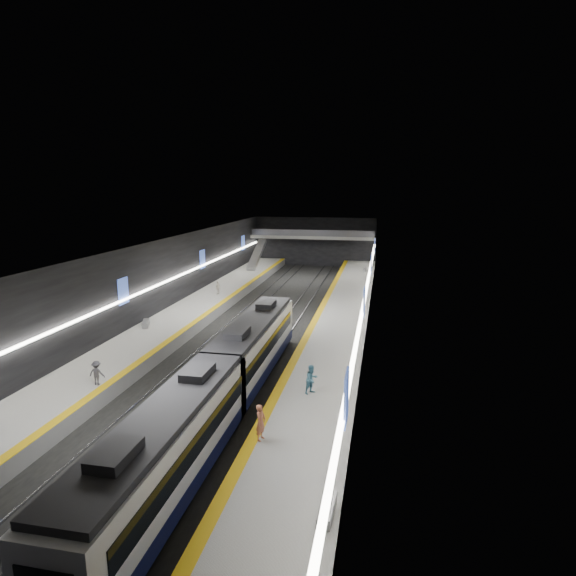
% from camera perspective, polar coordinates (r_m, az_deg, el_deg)
% --- Properties ---
extents(ground, '(70.00, 70.00, 0.00)m').
position_cam_1_polar(ground, '(46.87, -2.98, -4.19)').
color(ground, black).
rests_on(ground, ground).
extents(ceiling, '(20.00, 70.00, 0.04)m').
position_cam_1_polar(ceiling, '(45.29, -3.09, 5.58)').
color(ceiling, beige).
rests_on(ceiling, wall_left).
extents(wall_left, '(0.04, 70.00, 8.00)m').
position_cam_1_polar(wall_left, '(49.31, -14.37, 1.04)').
color(wall_left, black).
rests_on(wall_left, ground).
extents(wall_right, '(0.04, 70.00, 8.00)m').
position_cam_1_polar(wall_right, '(44.55, 9.53, 0.11)').
color(wall_right, black).
rests_on(wall_right, ground).
extents(wall_back, '(20.00, 0.04, 8.00)m').
position_cam_1_polar(wall_back, '(79.90, 3.18, 5.50)').
color(wall_back, black).
rests_on(wall_back, ground).
extents(platform_left, '(5.00, 70.00, 1.00)m').
position_cam_1_polar(platform_left, '(49.07, -11.52, -3.07)').
color(platform_left, slate).
rests_on(platform_left, ground).
extents(tile_surface_left, '(5.00, 70.00, 0.02)m').
position_cam_1_polar(tile_surface_left, '(48.94, -11.54, -2.49)').
color(tile_surface_left, '#9A9A95').
rests_on(tile_surface_left, platform_left).
extents(tactile_strip_left, '(0.60, 70.00, 0.02)m').
position_cam_1_polar(tactile_strip_left, '(48.14, -9.12, -2.63)').
color(tactile_strip_left, '#E2AF0B').
rests_on(tactile_strip_left, platform_left).
extents(platform_right, '(5.00, 70.00, 1.00)m').
position_cam_1_polar(platform_right, '(45.53, 6.23, -4.08)').
color(platform_right, slate).
rests_on(platform_right, ground).
extents(tile_surface_right, '(5.00, 70.00, 0.02)m').
position_cam_1_polar(tile_surface_right, '(45.39, 6.24, -3.46)').
color(tile_surface_right, '#9A9A95').
rests_on(tile_surface_right, platform_right).
extents(tactile_strip_right, '(0.60, 70.00, 0.02)m').
position_cam_1_polar(tactile_strip_right, '(45.62, 3.49, -3.32)').
color(tactile_strip_right, '#E2AF0B').
rests_on(tactile_strip_right, platform_right).
extents(rails, '(6.52, 70.00, 0.12)m').
position_cam_1_polar(rails, '(46.85, -2.98, -4.12)').
color(rails, gray).
rests_on(rails, ground).
extents(train, '(2.69, 29.07, 3.60)m').
position_cam_1_polar(train, '(27.84, -7.97, -11.12)').
color(train, black).
rests_on(train, ground).
extents(ad_posters, '(19.94, 53.50, 2.20)m').
position_cam_1_polar(ad_posters, '(46.77, -2.74, 1.45)').
color(ad_posters, '#4464CE').
rests_on(ad_posters, wall_left).
extents(cove_light_left, '(0.25, 68.60, 0.12)m').
position_cam_1_polar(cove_light_left, '(49.26, -14.15, 0.81)').
color(cove_light_left, white).
rests_on(cove_light_left, wall_left).
extents(cove_light_right, '(0.25, 68.60, 0.12)m').
position_cam_1_polar(cove_light_right, '(44.60, 9.27, -0.13)').
color(cove_light_right, white).
rests_on(cove_light_right, wall_right).
extents(mezzanine_bridge, '(20.00, 3.00, 1.50)m').
position_cam_1_polar(mezzanine_bridge, '(77.75, 2.97, 6.09)').
color(mezzanine_bridge, gray).
rests_on(mezzanine_bridge, wall_left).
extents(escalator, '(1.20, 7.50, 3.92)m').
position_cam_1_polar(escalator, '(72.77, -3.71, 3.98)').
color(escalator, '#99999E').
rests_on(escalator, platform_left).
extents(bench_left_near, '(1.18, 1.94, 0.46)m').
position_cam_1_polar(bench_left_near, '(44.14, -16.50, -4.05)').
color(bench_left_near, '#99999E').
rests_on(bench_left_near, platform_left).
extents(bench_left_far, '(0.71, 1.86, 0.44)m').
position_cam_1_polar(bench_left_far, '(72.78, -4.61, 2.63)').
color(bench_left_far, '#99999E').
rests_on(bench_left_far, platform_left).
extents(bench_right_near, '(0.59, 1.86, 0.45)m').
position_cam_1_polar(bench_right_near, '(19.86, 4.64, -24.70)').
color(bench_right_near, '#99999E').
rests_on(bench_right_near, platform_right).
extents(bench_right_far, '(0.53, 1.65, 0.40)m').
position_cam_1_polar(bench_right_far, '(70.38, 9.07, 2.17)').
color(bench_right_far, '#99999E').
rests_on(bench_right_far, platform_right).
extents(passenger_right_a, '(0.57, 0.74, 1.81)m').
position_cam_1_polar(passenger_right_a, '(24.09, -3.25, -15.65)').
color(passenger_right_a, '#BE6847').
rests_on(passenger_right_a, platform_right).
extents(passenger_right_b, '(1.06, 1.09, 1.76)m').
position_cam_1_polar(passenger_right_b, '(28.91, 2.82, -10.78)').
color(passenger_right_b, teal).
rests_on(passenger_right_b, platform_right).
extents(passenger_left_a, '(0.59, 0.96, 1.53)m').
position_cam_1_polar(passenger_left_a, '(54.94, -8.31, 0.03)').
color(passenger_left_a, silver).
rests_on(passenger_left_a, platform_left).
extents(passenger_left_b, '(1.01, 0.60, 1.54)m').
position_cam_1_polar(passenger_left_b, '(32.32, -21.72, -9.36)').
color(passenger_left_b, '#3E3C43').
rests_on(passenger_left_b, platform_left).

